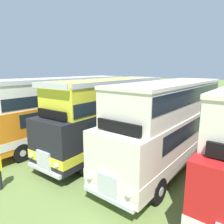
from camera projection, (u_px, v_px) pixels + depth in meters
The scene contains 3 objects.
bus_first_in_row at pixel (66, 107), 15.23m from camera, with size 2.66×11.69×4.52m.
bus_second_in_row at pixel (111, 113), 13.24m from camera, with size 2.96×10.35×4.52m.
bus_third_in_row at pixel (169, 120), 10.96m from camera, with size 2.69×10.08×4.49m.
Camera 1 is at (-1.61, -9.97, 5.14)m, focal length 33.23 mm.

